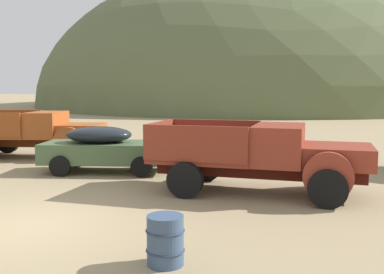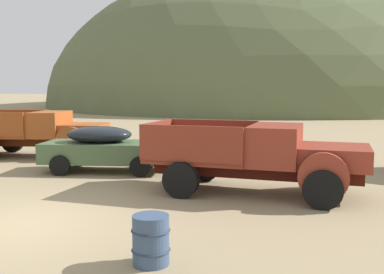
# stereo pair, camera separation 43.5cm
# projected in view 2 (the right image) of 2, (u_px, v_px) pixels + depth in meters

# --- Properties ---
(ground_plane) EXTENTS (300.00, 300.00, 0.00)m
(ground_plane) POSITION_uv_depth(u_px,v_px,m) (18.00, 225.00, 9.47)
(ground_plane) COLOR #998460
(hill_center) EXTENTS (73.94, 85.74, 45.96)m
(hill_center) POSITION_uv_depth(u_px,v_px,m) (274.00, 103.00, 81.26)
(hill_center) COLOR #56603D
(hill_center) RESTS_ON ground
(truck_oxide_orange) EXTENTS (6.02, 3.84, 1.91)m
(truck_oxide_orange) POSITION_uv_depth(u_px,v_px,m) (46.00, 132.00, 18.74)
(truck_oxide_orange) COLOR #51220D
(truck_oxide_orange) RESTS_ON ground
(car_weathered_green) EXTENTS (4.84, 2.98, 1.57)m
(car_weathered_green) POSITION_uv_depth(u_px,v_px,m) (111.00, 148.00, 15.41)
(car_weathered_green) COLOR #47603D
(car_weathered_green) RESTS_ON ground
(truck_rust_red) EXTENTS (6.01, 2.91, 1.91)m
(truck_rust_red) POSITION_uv_depth(u_px,v_px,m) (270.00, 157.00, 12.09)
(truck_rust_red) COLOR #42140D
(truck_rust_red) RESTS_ON ground
(oil_drum_by_truck) EXTENTS (0.65, 0.65, 0.82)m
(oil_drum_by_truck) POSITION_uv_depth(u_px,v_px,m) (151.00, 240.00, 7.32)
(oil_drum_by_truck) COLOR #384C6B
(oil_drum_by_truck) RESTS_ON ground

